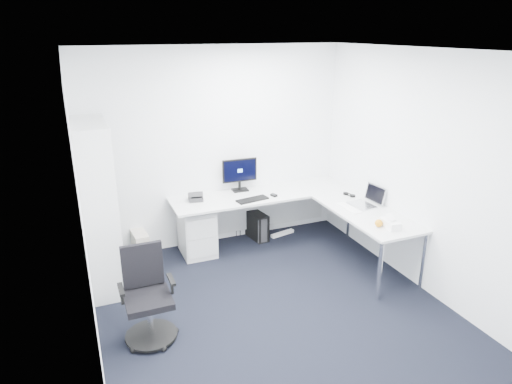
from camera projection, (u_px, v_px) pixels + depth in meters
name	position (u px, v px, depth m)	size (l,w,h in m)	color
ground	(281.00, 318.00, 4.81)	(4.20, 4.20, 0.00)	black
ceiling	(286.00, 51.00, 3.90)	(4.20, 4.20, 0.00)	white
wall_back	(216.00, 149.00, 6.18)	(3.60, 0.02, 2.70)	white
wall_front	(447.00, 322.00, 2.52)	(3.60, 0.02, 2.70)	white
wall_left	(84.00, 228.00, 3.71)	(0.02, 4.20, 2.70)	white
wall_right	(431.00, 177.00, 5.00)	(0.02, 4.20, 2.70)	white
l_desk	(274.00, 228.00, 6.10)	(2.55, 1.43, 0.75)	silver
drawer_pedestal	(197.00, 231.00, 6.11)	(0.43, 0.53, 0.65)	silver
bookshelf	(98.00, 207.00, 5.16)	(0.38, 0.98, 1.95)	silver
task_chair	(148.00, 297.00, 4.34)	(0.53, 0.53, 0.94)	black
black_pc_tower	(257.00, 226.00, 6.59)	(0.18, 0.40, 0.39)	black
beige_pc_tower	(140.00, 245.00, 6.03)	(0.17, 0.39, 0.37)	#BCB19F
power_strip	(282.00, 233.00, 6.75)	(0.39, 0.07, 0.04)	white
monitor	(240.00, 175.00, 6.30)	(0.49, 0.16, 0.47)	black
black_keyboard	(252.00, 200.00, 6.01)	(0.43, 0.15, 0.02)	black
mouse	(274.00, 195.00, 6.16)	(0.05, 0.09, 0.03)	black
desk_phone	(195.00, 196.00, 5.99)	(0.18, 0.18, 0.13)	#28282A
laptop	(362.00, 197.00, 5.79)	(0.35, 0.34, 0.25)	silver
white_keyboard	(349.00, 208.00, 5.74)	(0.11, 0.40, 0.01)	white
headphones	(349.00, 194.00, 6.18)	(0.11, 0.17, 0.05)	black
orange_fruit	(379.00, 223.00, 5.20)	(0.09, 0.09, 0.09)	orange
tissue_box	(390.00, 224.00, 5.18)	(0.13, 0.25, 0.09)	white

